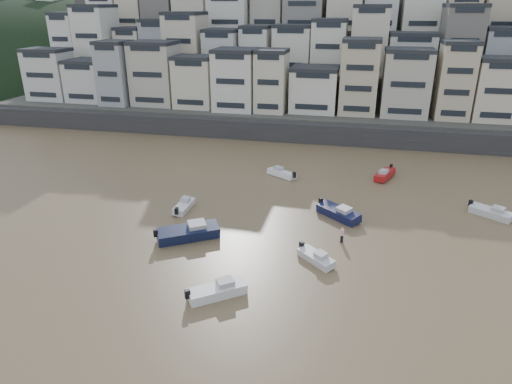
% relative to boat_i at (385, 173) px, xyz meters
% --- Properties ---
extents(sea_strip, '(340.00, 340.00, 0.00)m').
position_rel_boat_i_xyz_m(sea_strip, '(-134.57, 96.31, -0.73)').
color(sea_strip, '#4A596A').
rests_on(sea_strip, ground).
extents(harbor_wall, '(140.00, 3.00, 3.50)m').
position_rel_boat_i_xyz_m(harbor_wall, '(-14.57, 16.31, 1.02)').
color(harbor_wall, '#38383A').
rests_on(harbor_wall, ground).
extents(hillside, '(141.04, 66.00, 50.00)m').
position_rel_boat_i_xyz_m(hillside, '(-9.83, 56.15, 12.28)').
color(hillside, '#4C4C47').
rests_on(hillside, ground).
extents(headland, '(216.00, 135.00, 53.33)m').
position_rel_boat_i_xyz_m(headland, '(-119.57, 86.31, -0.71)').
color(headland, black).
rests_on(headland, ground).
extents(boat_i, '(3.59, 5.63, 1.46)m').
position_rel_boat_i_xyz_m(boat_i, '(0.00, 0.00, 0.00)').
color(boat_i, '#A81417').
rests_on(boat_i, ground).
extents(boat_h, '(5.11, 4.00, 1.36)m').
position_rel_boat_i_xyz_m(boat_h, '(-14.69, -2.60, -0.05)').
color(boat_h, white).
rests_on(boat_h, ground).
extents(boat_b, '(4.44, 4.22, 1.26)m').
position_rel_boat_i_xyz_m(boat_b, '(-7.36, -25.48, -0.10)').
color(boat_b, silver).
rests_on(boat_b, ground).
extents(boat_e, '(6.04, 5.43, 1.67)m').
position_rel_boat_i_xyz_m(boat_e, '(-5.82, -14.84, 0.11)').
color(boat_e, '#13173D').
rests_on(boat_e, ground).
extents(boat_g, '(5.23, 4.31, 1.41)m').
position_rel_boat_i_xyz_m(boat_g, '(11.80, -10.59, -0.03)').
color(boat_g, silver).
rests_on(boat_g, ground).
extents(boat_a, '(5.53, 4.76, 1.51)m').
position_rel_boat_i_xyz_m(boat_a, '(-15.11, -33.00, 0.03)').
color(boat_a, white).
rests_on(boat_a, ground).
extents(boat_f, '(1.59, 4.75, 1.29)m').
position_rel_boat_i_xyz_m(boat_f, '(-24.40, -16.79, -0.08)').
color(boat_f, white).
rests_on(boat_f, ground).
extents(boat_c, '(7.33, 5.85, 1.96)m').
position_rel_boat_i_xyz_m(boat_c, '(-21.20, -23.79, 0.25)').
color(boat_c, '#121939').
rests_on(boat_c, ground).
extents(person_pink, '(0.44, 0.44, 1.74)m').
position_rel_boat_i_xyz_m(person_pink, '(-5.12, -20.86, 0.14)').
color(person_pink, '#EBA6B9').
rests_on(person_pink, ground).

